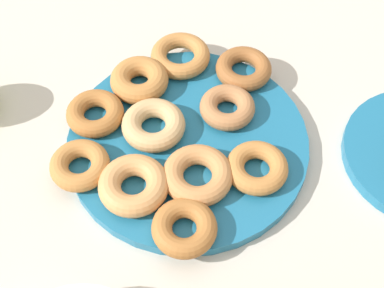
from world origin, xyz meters
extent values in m
plane|color=beige|center=(0.00, 0.00, 0.00)|extent=(2.40, 2.40, 0.00)
cylinder|color=#1E6B93|center=(0.00, 0.00, 0.01)|extent=(0.33, 0.33, 0.02)
torus|color=tan|center=(0.04, -0.02, 0.03)|extent=(0.10, 0.10, 0.03)
torus|color=#B27547|center=(-0.06, -0.03, 0.03)|extent=(0.10, 0.10, 0.02)
torus|color=#BC7A3D|center=(-0.08, 0.07, 0.03)|extent=(0.09, 0.09, 0.02)
torus|color=#C6844C|center=(0.00, 0.07, 0.03)|extent=(0.13, 0.13, 0.03)
torus|color=#BC7A3D|center=(-0.02, -0.14, 0.03)|extent=(0.12, 0.12, 0.02)
torus|color=tan|center=(0.08, 0.07, 0.03)|extent=(0.09, 0.09, 0.03)
torus|color=#995B2D|center=(-0.10, -0.10, 0.03)|extent=(0.11, 0.11, 0.02)
torus|color=#AD6B33|center=(0.03, 0.14, 0.03)|extent=(0.11, 0.11, 0.03)
torus|color=#BC7A3D|center=(0.05, -0.11, 0.03)|extent=(0.11, 0.11, 0.03)
torus|color=#AD6B33|center=(0.12, -0.06, 0.03)|extent=(0.09, 0.09, 0.02)
torus|color=#BC7A3D|center=(0.15, 0.02, 0.03)|extent=(0.09, 0.09, 0.02)
camera|label=1|loc=(0.08, 0.43, 0.63)|focal=51.54mm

